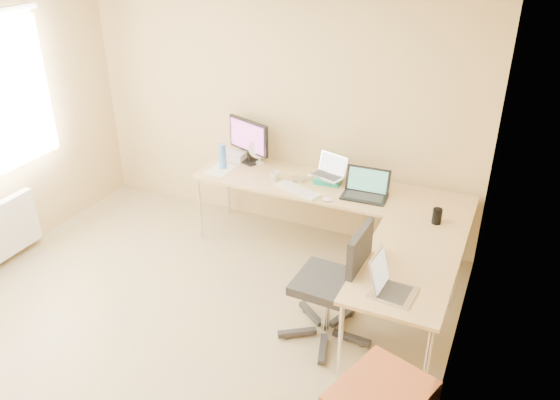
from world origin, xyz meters
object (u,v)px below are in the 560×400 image
at_px(keyboard, 298,190).
at_px(laptop_return, 395,280).
at_px(laptop_black, 365,185).
at_px(desk_fan, 260,153).
at_px(water_bottle, 223,156).
at_px(monitor, 249,141).
at_px(mug, 274,176).
at_px(desk_main, 328,220).
at_px(laptop_center, 328,167).
at_px(office_chair, 327,283).
at_px(desk_return, 403,304).

bearing_deg(keyboard, laptop_return, -23.80).
xyz_separation_m(laptop_black, laptop_return, (0.60, -1.31, -0.01)).
bearing_deg(desk_fan, water_bottle, -153.87).
xyz_separation_m(monitor, keyboard, (0.72, -0.42, -0.22)).
xyz_separation_m(mug, water_bottle, (-0.59, 0.05, 0.08)).
height_order(monitor, water_bottle, monitor).
distance_m(desk_main, laptop_return, 1.77).
bearing_deg(monitor, laptop_center, 13.43).
xyz_separation_m(water_bottle, office_chair, (1.53, -1.11, -0.36)).
height_order(monitor, keyboard, monitor).
xyz_separation_m(mug, laptop_return, (1.49, -1.30, 0.07)).
height_order(laptop_return, office_chair, office_chair).
relative_size(desk_fan, office_chair, 0.24).
height_order(laptop_black, laptop_return, laptop_black).
bearing_deg(water_bottle, laptop_return, -32.78).
bearing_deg(laptop_center, keyboard, -103.30).
xyz_separation_m(mug, office_chair, (0.94, -1.06, -0.28)).
bearing_deg(desk_fan, desk_return, -49.05).
xyz_separation_m(desk_main, mug, (-0.53, -0.10, 0.41)).
xyz_separation_m(laptop_black, water_bottle, (-1.49, 0.03, 0.00)).
bearing_deg(desk_main, laptop_return, -55.38).
bearing_deg(office_chair, desk_fan, 134.53).
xyz_separation_m(laptop_center, desk_fan, (-0.78, 0.12, -0.03)).
distance_m(monitor, laptop_center, 0.91).
bearing_deg(keyboard, laptop_center, 79.58).
distance_m(desk_main, monitor, 1.14).
bearing_deg(laptop_return, water_bottle, 61.88).
xyz_separation_m(laptop_black, keyboard, (-0.60, -0.13, -0.12)).
bearing_deg(keyboard, mug, -179.84).
height_order(desk_main, laptop_black, laptop_black).
relative_size(mug, office_chair, 0.10).
relative_size(desk_return, monitor, 2.42).
relative_size(desk_main, laptop_return, 7.64).
height_order(monitor, mug, monitor).
relative_size(desk_main, keyboard, 5.63).
height_order(water_bottle, desk_fan, water_bottle).
relative_size(desk_main, office_chair, 2.54).
distance_m(monitor, water_bottle, 0.32).
distance_m(water_bottle, laptop_return, 2.48).
height_order(desk_return, office_chair, office_chair).
height_order(monitor, desk_fan, monitor).
distance_m(desk_fan, office_chair, 1.88).
distance_m(laptop_center, laptop_black, 0.45).
xyz_separation_m(desk_return, laptop_center, (-1.02, 1.08, 0.52)).
height_order(keyboard, mug, mug).
bearing_deg(laptop_return, mug, 53.72).
relative_size(mug, desk_fan, 0.41).
relative_size(monitor, water_bottle, 2.05).
bearing_deg(desk_fan, laptop_center, -23.85).
height_order(desk_return, desk_fan, desk_fan).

